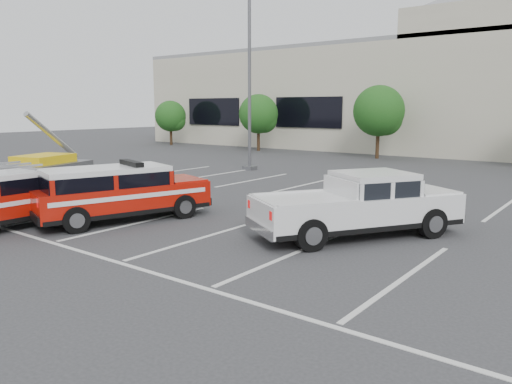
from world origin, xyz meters
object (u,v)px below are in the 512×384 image
at_px(tree_mid_left, 380,113).
at_px(utility_rig, 41,174).
at_px(tree_far_left, 172,117).
at_px(tree_left, 260,115).
at_px(convention_building, 500,89).
at_px(white_pickup, 358,211).
at_px(light_pole_left, 249,73).
at_px(fire_chief_suv, 119,197).

xyz_separation_m(tree_mid_left, utility_rig, (-5.96, -20.52, -2.39)).
xyz_separation_m(tree_far_left, tree_left, (10.00, 0.00, 0.27)).
xyz_separation_m(convention_building, tree_mid_left, (-5.09, -9.82, -1.68)).
bearing_deg(utility_rig, white_pickup, -13.57).
bearing_deg(tree_mid_left, light_pole_left, -107.10).
xyz_separation_m(tree_mid_left, white_pickup, (8.04, -19.50, -2.37)).
relative_size(tree_mid_left, fire_chief_suv, 0.89).
distance_m(convention_building, white_pickup, 29.75).
bearing_deg(utility_rig, tree_left, 83.41).
bearing_deg(white_pickup, utility_rig, -143.56).
xyz_separation_m(light_pole_left, fire_chief_suv, (4.57, -12.17, -4.45)).
distance_m(light_pole_left, fire_chief_suv, 13.74).
bearing_deg(utility_rig, tree_mid_left, 56.07).
height_order(tree_far_left, tree_mid_left, tree_mid_left).
relative_size(tree_far_left, tree_left, 0.90).
bearing_deg(convention_building, tree_left, -146.95).
distance_m(tree_far_left, tree_mid_left, 20.01).
xyz_separation_m(tree_far_left, white_pickup, (28.04, -19.50, -1.83)).
xyz_separation_m(tree_left, light_pole_left, (6.91, -10.05, 2.41)).
height_order(tree_left, white_pickup, tree_left).
xyz_separation_m(tree_far_left, utility_rig, (14.04, -20.52, -1.86)).
height_order(tree_left, tree_mid_left, tree_mid_left).
bearing_deg(tree_far_left, convention_building, 21.37).
relative_size(tree_far_left, tree_mid_left, 0.82).
bearing_deg(tree_mid_left, utility_rig, -106.20).
bearing_deg(tree_far_left, tree_mid_left, 0.00).
bearing_deg(tree_left, tree_mid_left, 0.00).
height_order(convention_building, fire_chief_suv, convention_building).
bearing_deg(white_pickup, convention_building, 128.04).
distance_m(tree_mid_left, utility_rig, 21.50).
xyz_separation_m(tree_mid_left, fire_chief_suv, (1.47, -22.21, -2.31)).
bearing_deg(convention_building, utility_rig, -110.02).
height_order(tree_left, light_pole_left, light_pole_left).
height_order(tree_far_left, tree_left, tree_left).
xyz_separation_m(fire_chief_suv, utility_rig, (-7.44, 1.69, -0.09)).
relative_size(tree_left, tree_mid_left, 0.91).
distance_m(fire_chief_suv, utility_rig, 7.63).
bearing_deg(tree_left, fire_chief_suv, -62.68).
bearing_deg(tree_far_left, utility_rig, -55.62).
xyz_separation_m(convention_building, light_pole_left, (-8.18, -19.86, 0.47)).
xyz_separation_m(tree_left, fire_chief_suv, (11.47, -22.21, -2.04)).
bearing_deg(light_pole_left, tree_mid_left, 72.90).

